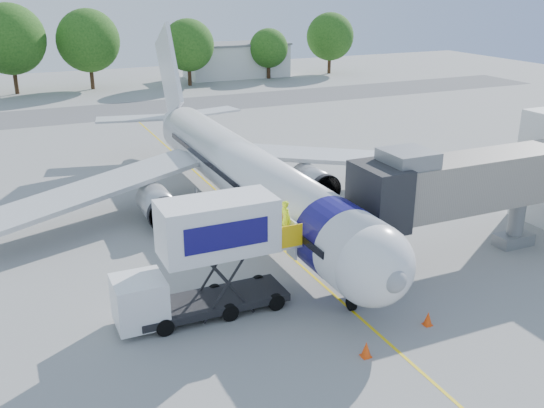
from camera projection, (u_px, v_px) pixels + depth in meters
name	position (u px, v px, depth m)	size (l,w,h in m)	color
ground	(269.00, 237.00, 36.50)	(160.00, 160.00, 0.00)	gray
guidance_line	(269.00, 237.00, 36.50)	(0.15, 70.00, 0.01)	yellow
taxiway_strip	(126.00, 110.00, 72.41)	(120.00, 10.00, 0.01)	#59595B
aircraft	(242.00, 172.00, 39.01)	(34.17, 37.73, 11.35)	silver
jet_bridge	(459.00, 185.00, 32.11)	(13.90, 3.20, 6.60)	gray
catering_hiloader	(205.00, 259.00, 27.14)	(8.50, 2.44, 5.50)	black
ground_tug	(420.00, 391.00, 21.68)	(3.57, 2.41, 1.30)	white
safety_cone_a	(428.00, 319.00, 27.02)	(0.41, 0.41, 0.66)	#FF490D
safety_cone_b	(366.00, 349.00, 24.73)	(0.44, 0.44, 0.70)	#FF490D
outbuilding_right	(236.00, 60.00, 97.11)	(16.40, 7.40, 5.30)	silver
tree_c	(10.00, 39.00, 80.53)	(9.40, 9.40, 11.98)	#382314
tree_d	(88.00, 41.00, 84.43)	(8.70, 8.70, 11.10)	#382314
tree_e	(188.00, 45.00, 87.74)	(7.52, 7.52, 9.58)	#382314
tree_f	(269.00, 48.00, 94.76)	(6.06, 6.06, 7.73)	#382314
tree_g	(330.00, 37.00, 99.55)	(7.73, 7.73, 9.86)	#382314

